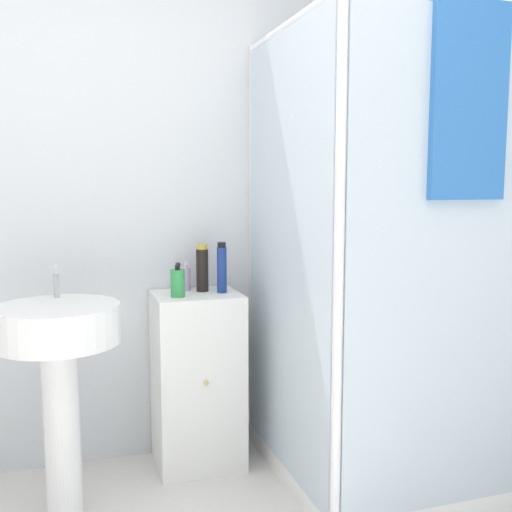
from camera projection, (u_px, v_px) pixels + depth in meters
The scene contains 8 objects.
wall_back at pixel (108, 198), 2.76m from camera, with size 6.40×0.06×2.50m, color silver.
shower_enclosure at pixel (383, 371), 2.62m from camera, with size 1.00×1.03×1.97m.
vanity_cabinet at pixel (197, 379), 2.79m from camera, with size 0.39×0.36×0.82m.
sink at pixel (59, 355), 2.31m from camera, with size 0.47×0.47×0.99m.
soap_dispenser at pixel (178, 283), 2.65m from camera, with size 0.06×0.06×0.15m.
shampoo_bottle_tall_black at pixel (202, 268), 2.78m from camera, with size 0.06×0.06×0.22m.
shampoo_bottle_blue at pixel (222, 268), 2.74m from camera, with size 0.04×0.04×0.23m.
lotion_bottle_white at pixel (186, 279), 2.80m from camera, with size 0.04×0.05×0.14m.
Camera 1 is at (-0.21, -1.15, 1.32)m, focal length 42.00 mm.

